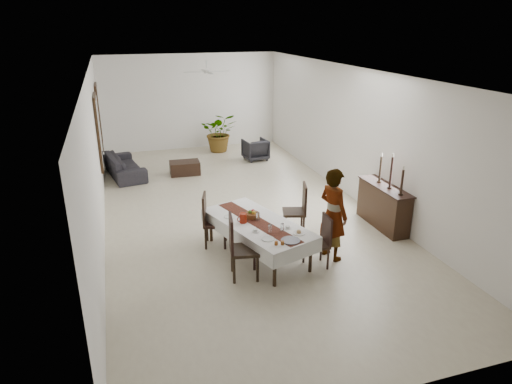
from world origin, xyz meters
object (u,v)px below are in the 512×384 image
(dining_table_top, at_px, (257,224))
(sofa, at_px, (125,165))
(red_pitcher, at_px, (243,218))
(woman, at_px, (333,214))
(sideboard_body, at_px, (383,207))

(dining_table_top, relative_size, sofa, 1.06)
(red_pitcher, distance_m, woman, 1.66)
(woman, distance_m, sofa, 7.15)
(red_pitcher, height_order, sideboard_body, sideboard_body)
(woman, xyz_separation_m, sideboard_body, (1.69, 0.94, -0.43))
(red_pitcher, relative_size, sideboard_body, 0.12)
(sofa, bearing_deg, red_pitcher, -171.41)
(woman, height_order, sofa, woman)
(dining_table_top, height_order, red_pitcher, red_pitcher)
(red_pitcher, xyz_separation_m, woman, (1.57, -0.53, 0.09))
(dining_table_top, distance_m, sofa, 6.15)
(red_pitcher, relative_size, sofa, 0.09)
(sideboard_body, bearing_deg, dining_table_top, -171.24)
(dining_table_top, bearing_deg, red_pitcher, 149.04)
(woman, relative_size, sofa, 0.85)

